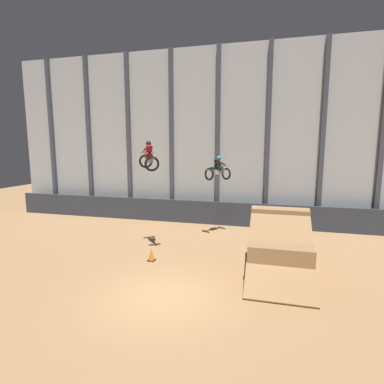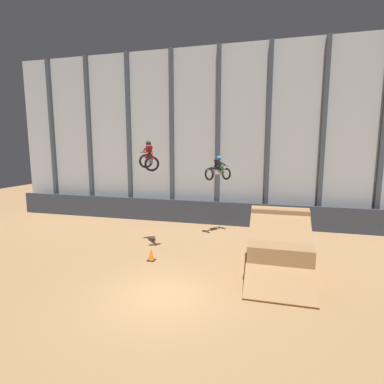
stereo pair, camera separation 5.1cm
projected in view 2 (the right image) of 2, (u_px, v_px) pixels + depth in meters
The scene contains 7 objects.
ground_plane at pixel (162, 296), 10.78m from camera, with size 60.00×60.00×0.00m, color #9E754C.
arena_back_wall at pixel (219, 136), 20.84m from camera, with size 32.00×0.40×12.12m.
lower_barrier at pixel (215, 213), 20.65m from camera, with size 31.36×0.20×1.61m.
dirt_ramp at pixel (279, 251), 12.76m from camera, with size 2.54×4.18×2.71m.
rider_bike_left_air at pixel (149, 158), 14.94m from camera, with size 1.49×1.69×1.48m.
rider_bike_right_air at pixel (218, 170), 17.65m from camera, with size 1.50×1.67×1.47m.
traffic_cone_near_ramp at pixel (151, 255), 14.15m from camera, with size 0.36×0.36×0.58m.
Camera 2 is at (3.63, -9.48, 5.34)m, focal length 28.00 mm.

